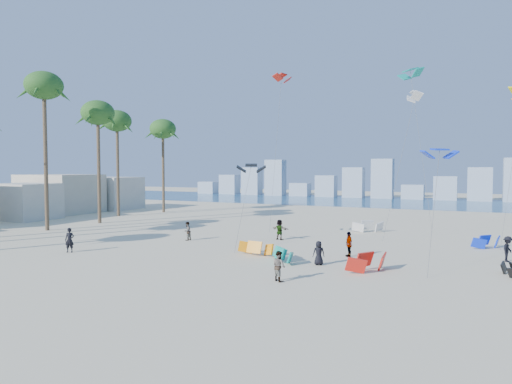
% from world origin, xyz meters
% --- Properties ---
extents(ground, '(220.00, 220.00, 0.00)m').
position_xyz_m(ground, '(0.00, 0.00, 0.00)').
color(ground, beige).
rests_on(ground, ground).
extents(ocean, '(220.00, 220.00, 0.00)m').
position_xyz_m(ocean, '(0.00, 72.00, 0.01)').
color(ocean, navy).
rests_on(ocean, ground).
extents(kitesurfer_near, '(0.81, 0.71, 1.87)m').
position_xyz_m(kitesurfer_near, '(-8.95, 8.08, 0.94)').
color(kitesurfer_near, black).
rests_on(kitesurfer_near, ground).
extents(kitesurfer_mid, '(1.06, 1.00, 1.72)m').
position_xyz_m(kitesurfer_mid, '(8.82, 6.83, 0.86)').
color(kitesurfer_mid, gray).
rests_on(kitesurfer_mid, ground).
extents(kitesurfers_far, '(30.18, 9.55, 1.81)m').
position_xyz_m(kitesurfers_far, '(9.81, 17.78, 0.87)').
color(kitesurfers_far, black).
rests_on(kitesurfers_far, ground).
extents(grounded_kites, '(19.05, 20.91, 1.06)m').
position_xyz_m(grounded_kites, '(11.33, 17.86, 0.49)').
color(grounded_kites, '#0B8D7F').
rests_on(grounded_kites, ground).
extents(flying_kites, '(25.13, 27.32, 17.50)m').
position_xyz_m(flying_kites, '(13.64, 25.52, 12.40)').
color(flying_kites, black).
rests_on(flying_kites, ground).
extents(palm_row, '(7.34, 44.80, 16.24)m').
position_xyz_m(palm_row, '(-21.87, 16.15, 12.28)').
color(palm_row, brown).
rests_on(palm_row, ground).
extents(beachfront_buildings, '(11.50, 43.00, 6.00)m').
position_xyz_m(beachfront_buildings, '(-33.69, 20.82, 2.67)').
color(beachfront_buildings, beige).
rests_on(beachfront_buildings, ground).
extents(distant_skyline, '(85.00, 3.00, 8.40)m').
position_xyz_m(distant_skyline, '(-1.19, 82.00, 3.09)').
color(distant_skyline, '#9EADBF').
rests_on(distant_skyline, ground).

